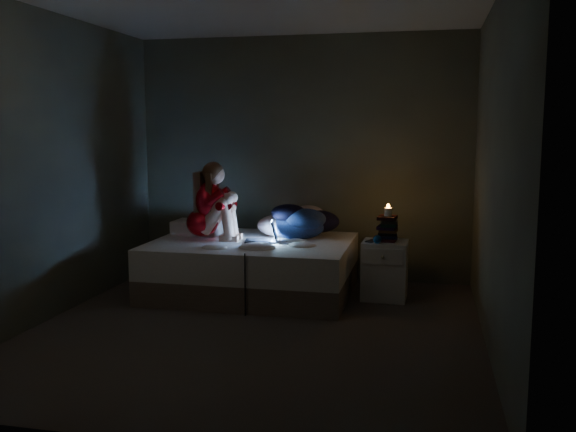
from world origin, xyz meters
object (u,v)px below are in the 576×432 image
(candle, at_px, (388,212))
(woman, at_px, (202,200))
(phone, at_px, (372,241))
(nightstand, at_px, (385,270))
(laptop, at_px, (261,231))
(bed, at_px, (252,267))

(candle, bearing_deg, woman, -176.03)
(woman, bearing_deg, candle, 2.59)
(woman, bearing_deg, phone, 0.30)
(woman, xyz_separation_m, candle, (1.82, 0.13, -0.09))
(woman, xyz_separation_m, phone, (1.68, 0.05, -0.35))
(woman, relative_size, nightstand, 1.39)
(nightstand, height_order, phone, phone)
(nightstand, bearing_deg, candle, 60.11)
(laptop, bearing_deg, nightstand, -5.18)
(bed, height_order, laptop, laptop)
(bed, xyz_separation_m, nightstand, (1.29, 0.09, 0.01))
(nightstand, relative_size, phone, 3.99)
(candle, xyz_separation_m, phone, (-0.14, -0.08, -0.27))
(woman, height_order, candle, woman)
(phone, bearing_deg, laptop, -155.79)
(candle, bearing_deg, phone, -151.83)
(woman, relative_size, phone, 5.54)
(bed, bearing_deg, woman, -179.09)
(laptop, distance_m, phone, 1.07)
(woman, distance_m, nightstand, 1.91)
(bed, relative_size, candle, 24.06)
(nightstand, xyz_separation_m, phone, (-0.12, -0.05, 0.29))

